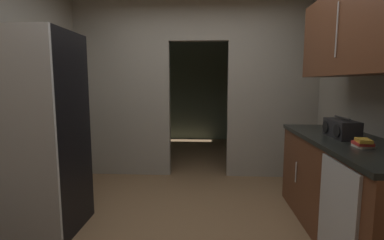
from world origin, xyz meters
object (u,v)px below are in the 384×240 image
object	(u,v)px
book_stack	(363,143)
boombox	(341,129)
dishwasher	(336,220)
refrigerator	(37,134)

from	to	relation	value
book_stack	boombox	bearing A→B (deg)	87.94
dishwasher	book_stack	world-z (taller)	book_stack
refrigerator	boombox	world-z (taller)	refrigerator
book_stack	dishwasher	bearing A→B (deg)	-138.31
refrigerator	dishwasher	world-z (taller)	refrigerator
boombox	refrigerator	bearing A→B (deg)	-177.24
boombox	book_stack	world-z (taller)	boombox
boombox	book_stack	bearing A→B (deg)	-92.06
refrigerator	boombox	bearing A→B (deg)	2.76
boombox	dishwasher	bearing A→B (deg)	-114.20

